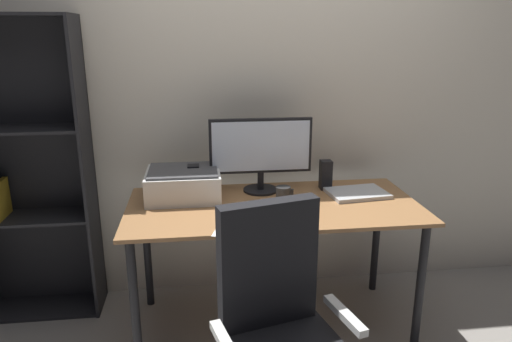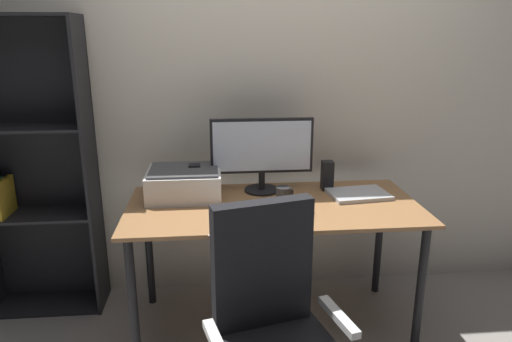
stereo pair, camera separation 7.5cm
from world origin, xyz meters
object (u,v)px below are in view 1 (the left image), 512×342
Objects in this scene: laptop at (357,193)px; speaker_left at (194,180)px; monitor at (261,150)px; keyboard at (268,216)px; speaker_right at (326,175)px; printer at (183,184)px; desk at (273,218)px; mouse at (307,211)px; bookshelf at (27,175)px; coffee_mug at (283,194)px.

laptop is 1.88× the size of speaker_left.
keyboard is (-0.02, -0.41, -0.24)m from monitor.
monitor is at bearing 1.19° from speaker_left.
speaker_left is 0.76m from speaker_right.
speaker_right is at bearing 3.50° from printer.
monitor is at bearing 100.07° from desk.
printer reaches higher than mouse.
keyboard is 0.61m from laptop.
mouse reaches higher than desk.
printer is at bearing 168.51° from laptop.
speaker_left is at bearing 41.39° from printer.
bookshelf is (-0.88, 0.20, 0.02)m from printer.
coffee_mug is 0.30× the size of laptop.
monitor is 3.41× the size of speaker_right.
speaker_left is at bearing -8.99° from bookshelf.
desk is at bearing -19.20° from printer.
printer is at bearing 160.80° from desk.
speaker_right is 1.70m from bookshelf.
speaker_left is at bearing 180.00° from speaker_right.
speaker_left reaches higher than coffee_mug.
monitor is at bearing 178.81° from speaker_right.
bookshelf reaches higher than mouse.
bookshelf reaches higher than desk.
keyboard is at bearing -92.86° from monitor.
mouse is (0.18, -0.39, -0.23)m from monitor.
speaker_right is at bearing 45.01° from keyboard.
speaker_left is (-0.38, -0.01, -0.16)m from monitor.
speaker_right reaches higher than coffee_mug.
coffee_mug is at bearing 60.95° from keyboard.
laptop is (0.49, 0.08, 0.09)m from desk.
speaker_right is (0.20, 0.38, 0.07)m from mouse.
printer is (-0.44, -0.06, -0.16)m from monitor.
keyboard is 0.17× the size of bookshelf.
bookshelf is (-0.94, 0.15, 0.02)m from speaker_left.
bookshelf is at bearing 156.55° from keyboard.
keyboard is 3.06× the size of coffee_mug.
coffee_mug is 0.44m from laptop.
laptop is (0.55, 0.27, 0.00)m from keyboard.
bookshelf reaches higher than monitor.
mouse is 0.24× the size of printer.
bookshelf is at bearing 164.98° from desk.
desk is at bearing -157.45° from coffee_mug.
coffee_mug is at bearing -64.42° from monitor.
coffee_mug reaches higher than laptop.
speaker_right is (0.76, 0.00, 0.00)m from speaker_left.
laptop is 0.92m from speaker_left.
monitor reaches higher than printer.
speaker_right is at bearing 32.40° from desk.
laptop is at bearing 26.12° from keyboard.
monitor reaches higher than coffee_mug.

